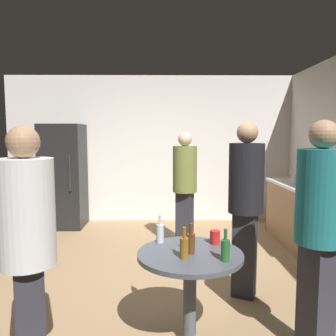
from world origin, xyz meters
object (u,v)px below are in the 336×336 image
at_px(kettle, 299,179).
at_px(beer_bottle_brown, 191,242).
at_px(beer_bottle_clear, 160,233).
at_px(beer_bottle_amber, 184,247).
at_px(foreground_table, 190,266).
at_px(person_in_black_shirt, 246,196).
at_px(person_in_olive_shirt, 185,181).
at_px(beer_bottle_green, 225,249).
at_px(person_in_white_shirt, 27,240).
at_px(beer_bottle_on_counter, 322,183).
at_px(wine_bottle_on_counter, 330,183).
at_px(plastic_cup_red, 215,237).
at_px(refrigerator, 64,176).
at_px(person_in_teal_shirt, 320,221).

height_order(kettle, beer_bottle_brown, kettle).
bearing_deg(beer_bottle_clear, beer_bottle_amber, -63.45).
xyz_separation_m(foreground_table, beer_bottle_amber, (-0.05, -0.12, 0.19)).
bearing_deg(person_in_black_shirt, beer_bottle_brown, -11.56).
height_order(beer_bottle_amber, person_in_olive_shirt, person_in_olive_shirt).
bearing_deg(foreground_table, person_in_olive_shirt, 87.55).
distance_m(beer_bottle_green, person_in_white_shirt, 1.30).
bearing_deg(beer_bottle_on_counter, foreground_table, -134.93).
relative_size(beer_bottle_clear, person_in_black_shirt, 0.13).
height_order(wine_bottle_on_counter, person_in_olive_shirt, person_in_olive_shirt).
height_order(wine_bottle_on_counter, beer_bottle_clear, wine_bottle_on_counter).
relative_size(beer_bottle_on_counter, plastic_cup_red, 2.09).
height_order(beer_bottle_green, person_in_olive_shirt, person_in_olive_shirt).
distance_m(beer_bottle_brown, beer_bottle_green, 0.27).
distance_m(person_in_black_shirt, person_in_white_shirt, 2.04).
distance_m(wine_bottle_on_counter, plastic_cup_red, 2.18).
xyz_separation_m(beer_bottle_on_counter, beer_bottle_clear, (-2.13, -1.67, -0.17)).
height_order(beer_bottle_on_counter, plastic_cup_red, beer_bottle_on_counter).
distance_m(foreground_table, beer_bottle_brown, 0.19).
bearing_deg(person_in_black_shirt, foreground_table, -12.37).
xyz_separation_m(beer_bottle_brown, person_in_black_shirt, (0.60, 0.79, 0.20)).
bearing_deg(beer_bottle_clear, beer_bottle_brown, -47.24).
distance_m(kettle, person_in_black_shirt, 2.01).
bearing_deg(person_in_white_shirt, foreground_table, 0.49).
relative_size(kettle, foreground_table, 0.30).
distance_m(kettle, plastic_cup_red, 2.70).
bearing_deg(person_in_white_shirt, refrigerator, 81.13).
bearing_deg(wine_bottle_on_counter, kettle, 95.23).
xyz_separation_m(wine_bottle_on_counter, beer_bottle_amber, (-1.91, -1.74, -0.20)).
distance_m(foreground_table, person_in_olive_shirt, 2.23).
distance_m(wine_bottle_on_counter, beer_bottle_amber, 2.59).
xyz_separation_m(beer_bottle_amber, beer_bottle_brown, (0.06, 0.10, 0.00)).
bearing_deg(foreground_table, beer_bottle_brown, -75.38).
distance_m(beer_bottle_brown, person_in_teal_shirt, 0.93).
distance_m(beer_bottle_on_counter, beer_bottle_green, 2.66).
relative_size(person_in_olive_shirt, person_in_white_shirt, 0.99).
bearing_deg(person_in_black_shirt, kettle, 169.58).
height_order(beer_bottle_on_counter, person_in_olive_shirt, person_in_olive_shirt).
relative_size(refrigerator, beer_bottle_amber, 7.83).
height_order(foreground_table, beer_bottle_green, beer_bottle_green).
relative_size(refrigerator, person_in_teal_shirt, 1.05).
bearing_deg(beer_bottle_brown, wine_bottle_on_counter, 41.38).
xyz_separation_m(refrigerator, beer_bottle_amber, (1.91, -3.47, -0.08)).
bearing_deg(refrigerator, foreground_table, -59.64).
xyz_separation_m(refrigerator, kettle, (3.75, -0.96, 0.07)).
xyz_separation_m(beer_bottle_clear, person_in_olive_shirt, (0.32, 1.96, 0.15)).
bearing_deg(beer_bottle_on_counter, plastic_cup_red, -134.61).
xyz_separation_m(refrigerator, beer_bottle_brown, (1.96, -3.36, -0.08)).
xyz_separation_m(beer_bottle_amber, beer_bottle_clear, (-0.18, 0.36, 0.00)).
bearing_deg(foreground_table, person_in_teal_shirt, -8.25).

